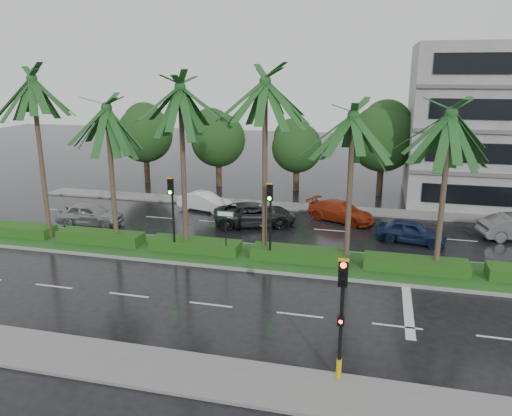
% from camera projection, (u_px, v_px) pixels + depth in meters
% --- Properties ---
extents(ground, '(120.00, 120.00, 0.00)m').
position_uv_depth(ground, '(241.00, 264.00, 26.84)').
color(ground, black).
rests_on(ground, ground).
extents(near_sidewalk, '(40.00, 2.40, 0.12)m').
position_uv_depth(near_sidewalk, '(162.00, 369.00, 17.29)').
color(near_sidewalk, slate).
rests_on(near_sidewalk, ground).
extents(far_sidewalk, '(40.00, 2.00, 0.12)m').
position_uv_depth(far_sidewalk, '(284.00, 206.00, 38.04)').
color(far_sidewalk, slate).
rests_on(far_sidewalk, ground).
extents(median, '(36.00, 4.00, 0.15)m').
position_uv_depth(median, '(246.00, 256.00, 27.75)').
color(median, gray).
rests_on(median, ground).
extents(hedge, '(35.20, 1.40, 0.60)m').
position_uv_depth(hedge, '(246.00, 250.00, 27.65)').
color(hedge, '#164E16').
rests_on(hedge, median).
extents(lane_markings, '(34.00, 13.06, 0.01)m').
position_uv_depth(lane_markings, '(296.00, 272.00, 25.72)').
color(lane_markings, silver).
rests_on(lane_markings, ground).
extents(palm_row, '(26.30, 4.20, 10.26)m').
position_uv_depth(palm_row, '(222.00, 110.00, 25.92)').
color(palm_row, '#433A26').
rests_on(palm_row, median).
extents(signal_near, '(0.34, 0.45, 4.36)m').
position_uv_depth(signal_near, '(341.00, 314.00, 15.99)').
color(signal_near, black).
rests_on(signal_near, near_sidewalk).
extents(signal_median_left, '(0.34, 0.42, 4.36)m').
position_uv_depth(signal_median_left, '(172.00, 204.00, 27.25)').
color(signal_median_left, black).
rests_on(signal_median_left, median).
extents(signal_median_right, '(0.34, 0.42, 4.36)m').
position_uv_depth(signal_median_right, '(270.00, 211.00, 25.96)').
color(signal_median_right, black).
rests_on(signal_median_right, median).
extents(street_sign, '(0.95, 0.09, 2.60)m').
position_uv_depth(street_sign, '(226.00, 222.00, 26.95)').
color(street_sign, black).
rests_on(street_sign, median).
extents(bg_trees, '(33.06, 5.43, 7.84)m').
position_uv_depth(bg_trees, '(305.00, 137.00, 41.89)').
color(bg_trees, '#3E2F1C').
rests_on(bg_trees, ground).
extents(car_silver, '(2.12, 4.56, 1.51)m').
position_uv_depth(car_silver, '(90.00, 214.00, 33.33)').
color(car_silver, gray).
rests_on(car_silver, ground).
extents(car_white, '(2.31, 4.31, 1.35)m').
position_uv_depth(car_white, '(205.00, 202.00, 36.89)').
color(car_white, white).
rests_on(car_white, ground).
extents(car_darkgrey, '(4.23, 6.01, 1.52)m').
position_uv_depth(car_darkgrey, '(255.00, 214.00, 33.33)').
color(car_darkgrey, black).
rests_on(car_darkgrey, ground).
extents(car_red, '(3.69, 5.08, 1.37)m').
position_uv_depth(car_red, '(341.00, 211.00, 34.32)').
color(car_red, '#A22E11').
rests_on(car_red, ground).
extents(car_blue, '(2.32, 4.31, 1.39)m').
position_uv_depth(car_blue, '(411.00, 231.00, 30.04)').
color(car_blue, '#18264A').
rests_on(car_blue, ground).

